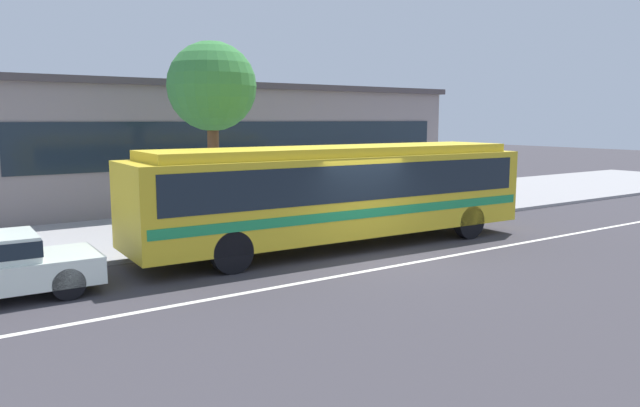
% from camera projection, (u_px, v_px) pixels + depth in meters
% --- Properties ---
extents(ground_plane, '(120.00, 120.00, 0.00)m').
position_uv_depth(ground_plane, '(376.00, 259.00, 15.28)').
color(ground_plane, '#39363C').
extents(sidewalk_slab, '(60.00, 8.00, 0.12)m').
position_uv_depth(sidewalk_slab, '(246.00, 219.00, 21.10)').
color(sidewalk_slab, '#989696').
rests_on(sidewalk_slab, ground_plane).
extents(lane_stripe_center, '(56.00, 0.16, 0.01)m').
position_uv_depth(lane_stripe_center, '(398.00, 265.00, 14.63)').
color(lane_stripe_center, silver).
rests_on(lane_stripe_center, ground_plane).
extents(transit_bus, '(11.68, 2.90, 2.79)m').
position_uv_depth(transit_bus, '(339.00, 189.00, 16.57)').
color(transit_bus, gold).
rests_on(transit_bus, ground_plane).
extents(pedestrian_waiting_near_sign, '(0.47, 0.47, 1.71)m').
position_uv_depth(pedestrian_waiting_near_sign, '(262.00, 196.00, 19.05)').
color(pedestrian_waiting_near_sign, '#775A5A').
rests_on(pedestrian_waiting_near_sign, sidewalk_slab).
extents(pedestrian_walking_along_curb, '(0.46, 0.46, 1.77)m').
position_uv_depth(pedestrian_walking_along_curb, '(281.00, 198.00, 18.20)').
color(pedestrian_walking_along_curb, '#363939').
rests_on(pedestrian_walking_along_curb, sidewalk_slab).
extents(bus_stop_sign, '(0.15, 0.44, 2.39)m').
position_uv_depth(bus_stop_sign, '(389.00, 176.00, 20.07)').
color(bus_stop_sign, gray).
rests_on(bus_stop_sign, sidewalk_slab).
extents(street_tree_near_stop, '(2.73, 2.73, 5.77)m').
position_uv_depth(street_tree_near_stop, '(212.00, 88.00, 18.45)').
color(street_tree_near_stop, brown).
rests_on(street_tree_near_stop, sidewalk_slab).
extents(station_building, '(20.20, 9.34, 4.95)m').
position_uv_depth(station_building, '(211.00, 142.00, 27.42)').
color(station_building, gray).
rests_on(station_building, ground_plane).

